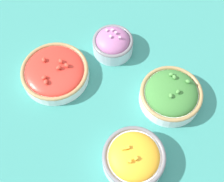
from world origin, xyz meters
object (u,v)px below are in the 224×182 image
Objects in this scene: bowl_cherry_tomatoes at (55,72)px; bowl_squash at (134,158)px; bowl_red_onion at (113,43)px; bowl_broccoli at (171,94)px.

bowl_squash is (0.35, 0.01, 0.01)m from bowl_cherry_tomatoes.
bowl_squash reaches higher than bowl_red_onion.
bowl_cherry_tomatoes is 0.35m from bowl_broccoli.
bowl_cherry_tomatoes is 1.13× the size of bowl_broccoli.
bowl_red_onion is 0.37m from bowl_squash.
bowl_squash is 0.91× the size of bowl_broccoli.
bowl_squash is 0.22m from bowl_broccoli.
bowl_squash reaches higher than bowl_cherry_tomatoes.
bowl_red_onion is 0.77× the size of bowl_squash.
bowl_broccoli is (-0.08, 0.21, -0.00)m from bowl_squash.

